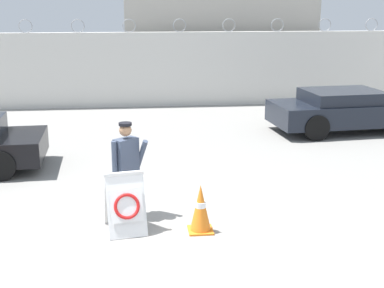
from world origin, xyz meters
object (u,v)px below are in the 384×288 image
security_guard (127,165)px  parked_car_far_side (347,110)px  barricade_sign (125,203)px  traffic_cone_near (201,208)px

security_guard → parked_car_far_side: (6.27, 5.74, -0.29)m
barricade_sign → traffic_cone_near: size_ratio=1.26×
parked_car_far_side → security_guard: bearing=-143.1°
security_guard → traffic_cone_near: 1.54m
security_guard → traffic_cone_near: bearing=-74.6°
barricade_sign → security_guard: bearing=78.0°
traffic_cone_near → parked_car_far_side: 8.31m
barricade_sign → parked_car_far_side: (6.29, 6.44, 0.13)m
barricade_sign → parked_car_far_side: 9.01m
traffic_cone_near → parked_car_far_side: size_ratio=0.17×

